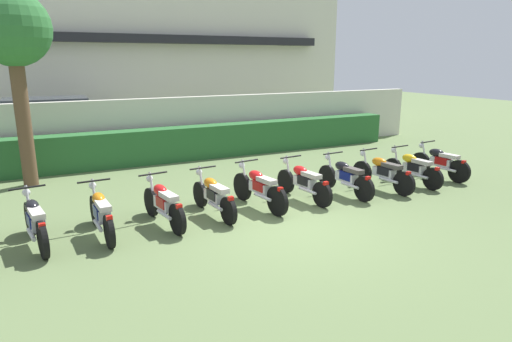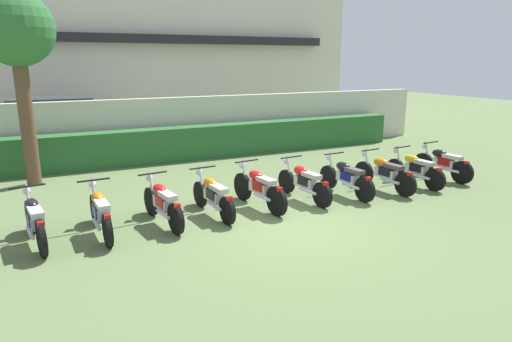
# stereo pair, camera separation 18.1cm
# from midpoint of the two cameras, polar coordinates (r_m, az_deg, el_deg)

# --- Properties ---
(ground) EXTENTS (60.00, 60.00, 0.00)m
(ground) POSITION_cam_midpoint_polar(r_m,az_deg,el_deg) (8.81, 4.99, -7.05)
(ground) COLOR #607547
(building) EXTENTS (20.82, 6.50, 7.63)m
(building) POSITION_cam_midpoint_polar(r_m,az_deg,el_deg) (23.21, -15.84, 15.15)
(building) COLOR beige
(building) RESTS_ON ground
(compound_wall) EXTENTS (19.78, 0.30, 1.96)m
(compound_wall) POSITION_cam_midpoint_polar(r_m,az_deg,el_deg) (15.22, -9.40, 5.62)
(compound_wall) COLOR beige
(compound_wall) RESTS_ON ground
(hedge_row) EXTENTS (15.83, 0.70, 1.07)m
(hedge_row) POSITION_cam_midpoint_polar(r_m,az_deg,el_deg) (14.63, -8.54, 3.55)
(hedge_row) COLOR #28602D
(hedge_row) RESTS_ON ground
(parked_car) EXTENTS (4.56, 2.19, 1.89)m
(parked_car) POSITION_cam_midpoint_polar(r_m,az_deg,el_deg) (17.29, -23.81, 5.46)
(parked_car) COLOR #9EA3A8
(parked_car) RESTS_ON ground
(tree_near_inspector) EXTENTS (1.82, 1.82, 4.81)m
(tree_near_inspector) POSITION_cam_midpoint_polar(r_m,az_deg,el_deg) (12.61, -28.00, 15.18)
(tree_near_inspector) COLOR brown
(tree_near_inspector) RESTS_ON ground
(motorcycle_in_row_1) EXTENTS (0.60, 1.85, 0.97)m
(motorcycle_in_row_1) POSITION_cam_midpoint_polar(r_m,az_deg,el_deg) (8.65, -25.97, -5.65)
(motorcycle_in_row_1) COLOR black
(motorcycle_in_row_1) RESTS_ON ground
(motorcycle_in_row_2) EXTENTS (0.60, 1.88, 0.95)m
(motorcycle_in_row_2) POSITION_cam_midpoint_polar(r_m,az_deg,el_deg) (8.68, -18.78, -4.96)
(motorcycle_in_row_2) COLOR black
(motorcycle_in_row_2) RESTS_ON ground
(motorcycle_in_row_3) EXTENTS (0.60, 1.85, 0.96)m
(motorcycle_in_row_3) POSITION_cam_midpoint_polar(r_m,az_deg,el_deg) (8.90, -11.32, -3.99)
(motorcycle_in_row_3) COLOR black
(motorcycle_in_row_3) RESTS_ON ground
(motorcycle_in_row_4) EXTENTS (0.60, 1.87, 0.94)m
(motorcycle_in_row_4) POSITION_cam_midpoint_polar(r_m,az_deg,el_deg) (9.28, -4.99, -3.07)
(motorcycle_in_row_4) COLOR black
(motorcycle_in_row_4) RESTS_ON ground
(motorcycle_in_row_5) EXTENTS (0.60, 1.96, 0.98)m
(motorcycle_in_row_5) POSITION_cam_midpoint_polar(r_m,az_deg,el_deg) (9.70, 0.91, -2.13)
(motorcycle_in_row_5) COLOR black
(motorcycle_in_row_5) RESTS_ON ground
(motorcycle_in_row_6) EXTENTS (0.60, 1.91, 0.95)m
(motorcycle_in_row_6) POSITION_cam_midpoint_polar(r_m,az_deg,el_deg) (10.30, 6.64, -1.36)
(motorcycle_in_row_6) COLOR black
(motorcycle_in_row_6) RESTS_ON ground
(motorcycle_in_row_7) EXTENTS (0.60, 1.89, 0.95)m
(motorcycle_in_row_7) POSITION_cam_midpoint_polar(r_m,az_deg,el_deg) (10.84, 11.95, -0.77)
(motorcycle_in_row_7) COLOR black
(motorcycle_in_row_7) RESTS_ON ground
(motorcycle_in_row_8) EXTENTS (0.60, 1.94, 0.96)m
(motorcycle_in_row_8) POSITION_cam_midpoint_polar(r_m,az_deg,el_deg) (11.50, 16.54, -0.20)
(motorcycle_in_row_8) COLOR black
(motorcycle_in_row_8) RESTS_ON ground
(motorcycle_in_row_9) EXTENTS (0.60, 1.86, 0.94)m
(motorcycle_in_row_9) POSITION_cam_midpoint_polar(r_m,az_deg,el_deg) (12.21, 20.10, 0.30)
(motorcycle_in_row_9) COLOR black
(motorcycle_in_row_9) RESTS_ON ground
(motorcycle_in_row_10) EXTENTS (0.60, 1.82, 0.97)m
(motorcycle_in_row_10) POSITION_cam_midpoint_polar(r_m,az_deg,el_deg) (13.10, 23.18, 0.96)
(motorcycle_in_row_10) COLOR black
(motorcycle_in_row_10) RESTS_ON ground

